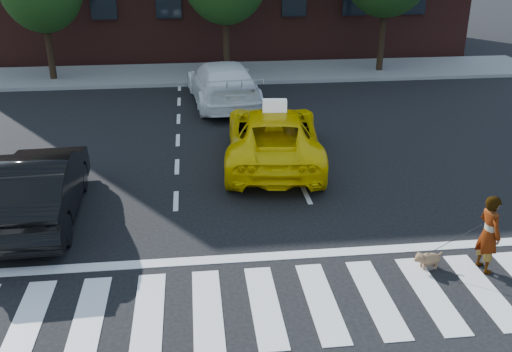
# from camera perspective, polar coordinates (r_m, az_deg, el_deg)

# --- Properties ---
(ground) EXTENTS (120.00, 120.00, 0.00)m
(ground) POSITION_cam_1_polar(r_m,az_deg,el_deg) (10.17, 0.91, -12.83)
(ground) COLOR black
(ground) RESTS_ON ground
(crosswalk) EXTENTS (13.00, 2.40, 0.01)m
(crosswalk) POSITION_cam_1_polar(r_m,az_deg,el_deg) (10.16, 0.91, -12.80)
(crosswalk) COLOR silver
(crosswalk) RESTS_ON ground
(stop_line) EXTENTS (12.00, 0.30, 0.01)m
(stop_line) POSITION_cam_1_polar(r_m,az_deg,el_deg) (11.49, -0.13, -8.13)
(stop_line) COLOR silver
(stop_line) RESTS_ON ground
(sidewalk_far) EXTENTS (30.00, 4.00, 0.15)m
(sidewalk_far) POSITION_cam_1_polar(r_m,az_deg,el_deg) (26.34, -4.10, 10.22)
(sidewalk_far) COLOR slate
(sidewalk_far) RESTS_ON ground
(taxi) EXTENTS (3.12, 5.74, 1.53)m
(taxi) POSITION_cam_1_polar(r_m,az_deg,el_deg) (15.91, 1.73, 4.06)
(taxi) COLOR yellow
(taxi) RESTS_ON ground
(black_sedan) EXTENTS (1.83, 4.76, 1.55)m
(black_sedan) POSITION_cam_1_polar(r_m,az_deg,el_deg) (13.58, -20.90, -0.95)
(black_sedan) COLOR black
(black_sedan) RESTS_ON ground
(white_suv) EXTENTS (2.79, 5.73, 1.61)m
(white_suv) POSITION_cam_1_polar(r_m,az_deg,el_deg) (21.54, -3.36, 9.28)
(white_suv) COLOR white
(white_suv) RESTS_ON ground
(woman) EXTENTS (0.46, 0.62, 1.55)m
(woman) POSITION_cam_1_polar(r_m,az_deg,el_deg) (11.60, 22.26, -5.35)
(woman) COLOR #999999
(woman) RESTS_ON ground
(dog) EXTENTS (0.61, 0.30, 0.35)m
(dog) POSITION_cam_1_polar(r_m,az_deg,el_deg) (11.54, 16.77, -7.94)
(dog) COLOR olive
(dog) RESTS_ON ground
(taxi_sign) EXTENTS (0.68, 0.35, 0.32)m
(taxi_sign) POSITION_cam_1_polar(r_m,az_deg,el_deg) (15.44, 1.88, 7.06)
(taxi_sign) COLOR white
(taxi_sign) RESTS_ON taxi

